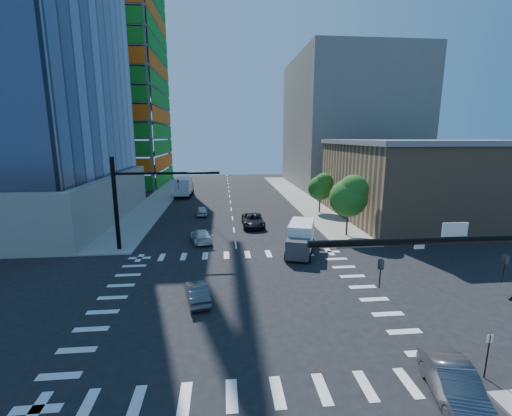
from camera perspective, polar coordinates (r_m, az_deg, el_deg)
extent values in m
plane|color=black|center=(24.46, -2.25, -14.85)|extent=(160.00, 160.00, 0.00)
cube|color=silver|center=(24.45, -2.25, -14.84)|extent=(20.00, 20.00, 0.01)
cube|color=gray|center=(64.26, 6.83, 1.92)|extent=(5.00, 60.00, 0.15)
cube|color=gray|center=(63.80, -15.68, 1.49)|extent=(5.00, 60.00, 0.15)
cube|color=gray|center=(55.56, -36.71, 1.18)|extent=(30.00, 30.00, 6.00)
cube|color=#198920|center=(86.03, -15.66, 20.40)|extent=(0.12, 24.00, 49.00)
cube|color=#ED5B0D|center=(77.14, -27.27, 20.63)|extent=(24.00, 0.12, 49.00)
cube|color=#927255|center=(51.41, 25.19, 3.99)|extent=(20.00, 22.00, 10.00)
cube|color=slate|center=(51.07, 25.71, 9.88)|extent=(20.50, 22.50, 0.60)
cube|color=slate|center=(81.91, 15.01, 13.49)|extent=(24.00, 30.00, 28.00)
cylinder|color=black|center=(13.33, 30.07, -4.63)|extent=(10.00, 0.24, 0.24)
imported|color=black|center=(14.87, 35.98, -8.17)|extent=(0.16, 0.20, 1.00)
imported|color=black|center=(12.41, 19.95, -10.22)|extent=(0.16, 0.20, 1.00)
cube|color=white|center=(13.24, 30.23, -3.17)|extent=(0.90, 0.04, 0.50)
cylinder|color=black|center=(35.46, -22.35, 0.63)|extent=(0.40, 0.40, 9.00)
cylinder|color=black|center=(33.93, -14.60, 5.62)|extent=(10.00, 0.24, 0.24)
imported|color=black|center=(33.92, -12.83, 3.83)|extent=(0.16, 0.20, 1.00)
cylinder|color=#382316|center=(39.56, 14.90, -2.79)|extent=(0.20, 0.20, 2.27)
sphere|color=#194E15|center=(38.92, 15.14, 1.62)|extent=(4.16, 4.16, 4.16)
sphere|color=#337C29|center=(38.64, 15.92, 2.97)|extent=(3.25, 3.25, 3.25)
cylinder|color=#382316|center=(50.80, 10.54, 0.38)|extent=(0.20, 0.20, 1.92)
sphere|color=#194E15|center=(50.36, 10.65, 3.30)|extent=(3.52, 3.52, 3.52)
sphere|color=#337C29|center=(50.08, 11.23, 4.18)|extent=(2.75, 2.75, 2.75)
cylinder|color=black|center=(20.08, 34.11, -19.80)|extent=(0.06, 0.06, 2.20)
cube|color=silver|center=(19.65, 34.43, -17.53)|extent=(0.30, 0.03, 0.40)
imported|color=#4F4E54|center=(18.15, 30.15, -24.13)|extent=(2.63, 4.88, 1.53)
imported|color=black|center=(42.50, -0.49, -2.09)|extent=(2.63, 5.68, 1.58)
imported|color=white|center=(36.93, -9.13, -4.58)|extent=(2.79, 4.83, 1.32)
imported|color=silver|center=(49.16, -9.04, -0.49)|extent=(1.84, 3.94, 1.31)
imported|color=#4A494E|center=(24.14, -9.73, -13.73)|extent=(2.04, 4.00, 1.26)
cube|color=white|center=(32.75, 7.39, -4.72)|extent=(3.48, 4.97, 2.35)
cube|color=#3F3E46|center=(32.92, 7.36, -5.70)|extent=(2.49, 2.20, 1.72)
cube|color=silver|center=(65.39, -11.90, 3.72)|extent=(2.83, 5.63, 2.89)
cube|color=#3F3E46|center=(65.50, -11.87, 3.10)|extent=(2.61, 2.07, 2.11)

